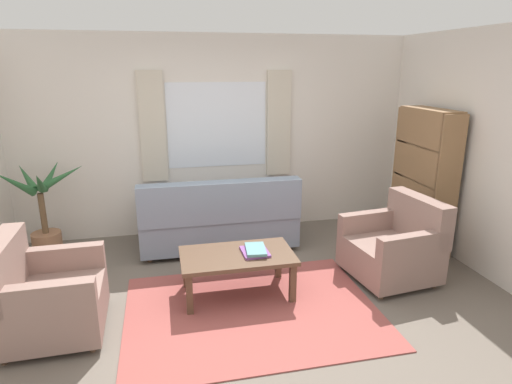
{
  "coord_description": "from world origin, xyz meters",
  "views": [
    {
      "loc": [
        -0.74,
        -3.47,
        2.2
      ],
      "look_at": [
        0.19,
        0.7,
        0.95
      ],
      "focal_mm": 30.3,
      "sensor_mm": 36.0,
      "label": 1
    }
  ],
  "objects_px": {
    "book_stack_on_table": "(255,251)",
    "bookshelf": "(422,187)",
    "coffee_table": "(237,259)",
    "couch": "(219,220)",
    "armchair_right": "(395,247)",
    "armchair_left": "(44,296)",
    "potted_plant": "(44,216)"
  },
  "relations": [
    {
      "from": "book_stack_on_table",
      "to": "bookshelf",
      "type": "relative_size",
      "value": 0.19
    },
    {
      "from": "armchair_left",
      "to": "armchair_right",
      "type": "distance_m",
      "value": 3.4
    },
    {
      "from": "coffee_table",
      "to": "armchair_left",
      "type": "bearing_deg",
      "value": -169.94
    },
    {
      "from": "armchair_right",
      "to": "bookshelf",
      "type": "height_order",
      "value": "bookshelf"
    },
    {
      "from": "couch",
      "to": "book_stack_on_table",
      "type": "bearing_deg",
      "value": 99.21
    },
    {
      "from": "armchair_left",
      "to": "bookshelf",
      "type": "relative_size",
      "value": 0.51
    },
    {
      "from": "armchair_left",
      "to": "armchair_right",
      "type": "bearing_deg",
      "value": -86.28
    },
    {
      "from": "couch",
      "to": "coffee_table",
      "type": "height_order",
      "value": "couch"
    },
    {
      "from": "couch",
      "to": "potted_plant",
      "type": "xyz_separation_m",
      "value": [
        -2.04,
        0.2,
        0.13
      ]
    },
    {
      "from": "armchair_right",
      "to": "potted_plant",
      "type": "distance_m",
      "value": 4.01
    },
    {
      "from": "couch",
      "to": "armchair_left",
      "type": "relative_size",
      "value": 2.16
    },
    {
      "from": "armchair_right",
      "to": "potted_plant",
      "type": "relative_size",
      "value": 0.79
    },
    {
      "from": "potted_plant",
      "to": "bookshelf",
      "type": "bearing_deg",
      "value": -8.75
    },
    {
      "from": "couch",
      "to": "armchair_right",
      "type": "distance_m",
      "value": 2.09
    },
    {
      "from": "couch",
      "to": "potted_plant",
      "type": "distance_m",
      "value": 2.05
    },
    {
      "from": "potted_plant",
      "to": "bookshelf",
      "type": "xyz_separation_m",
      "value": [
        4.48,
        -0.69,
        0.28
      ]
    },
    {
      "from": "book_stack_on_table",
      "to": "bookshelf",
      "type": "height_order",
      "value": "bookshelf"
    },
    {
      "from": "armchair_left",
      "to": "book_stack_on_table",
      "type": "relative_size",
      "value": 2.69
    },
    {
      "from": "book_stack_on_table",
      "to": "bookshelf",
      "type": "bearing_deg",
      "value": 17.84
    },
    {
      "from": "couch",
      "to": "bookshelf",
      "type": "distance_m",
      "value": 2.53
    },
    {
      "from": "couch",
      "to": "armchair_left",
      "type": "xyz_separation_m",
      "value": [
        -1.67,
        -1.5,
        -0.01
      ]
    },
    {
      "from": "coffee_table",
      "to": "potted_plant",
      "type": "relative_size",
      "value": 0.93
    },
    {
      "from": "couch",
      "to": "book_stack_on_table",
      "type": "xyz_separation_m",
      "value": [
        0.2,
        -1.21,
        0.1
      ]
    },
    {
      "from": "couch",
      "to": "coffee_table",
      "type": "distance_m",
      "value": 1.2
    },
    {
      "from": "couch",
      "to": "coffee_table",
      "type": "bearing_deg",
      "value": 90.91
    },
    {
      "from": "couch",
      "to": "bookshelf",
      "type": "bearing_deg",
      "value": 168.69
    },
    {
      "from": "coffee_table",
      "to": "armchair_right",
      "type": "bearing_deg",
      "value": 0.13
    },
    {
      "from": "armchair_left",
      "to": "coffee_table",
      "type": "bearing_deg",
      "value": -81.33
    },
    {
      "from": "armchair_left",
      "to": "armchair_right",
      "type": "xyz_separation_m",
      "value": [
        3.39,
        0.3,
        0.0
      ]
    },
    {
      "from": "coffee_table",
      "to": "bookshelf",
      "type": "distance_m",
      "value": 2.56
    },
    {
      "from": "coffee_table",
      "to": "bookshelf",
      "type": "bearing_deg",
      "value": 16.26
    },
    {
      "from": "couch",
      "to": "armchair_right",
      "type": "height_order",
      "value": "couch"
    }
  ]
}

